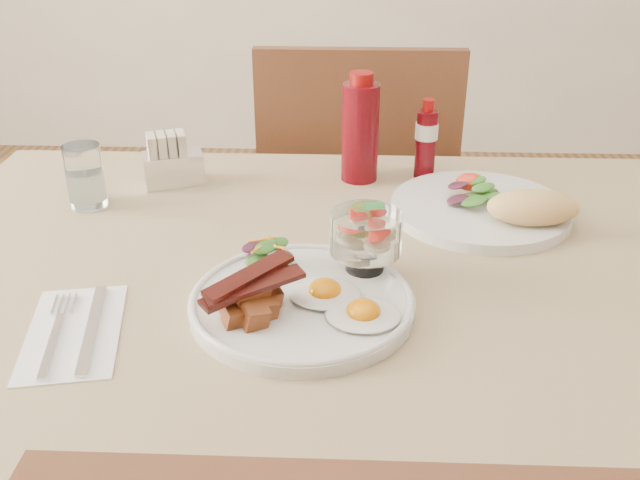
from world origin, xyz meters
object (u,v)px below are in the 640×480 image
sugar_caddy (172,163)px  table (359,323)px  second_plate (492,207)px  main_plate (302,303)px  water_glass (86,180)px  hot_sauce_bottle (426,140)px  chair_far (355,212)px  ketchup_bottle (360,131)px  fruit_cup (366,233)px

sugar_caddy → table: bearing=-60.8°
sugar_caddy → second_plate: bearing=-31.6°
main_plate → water_glass: 0.47m
table → second_plate: size_ratio=4.73×
hot_sauce_bottle → sugar_caddy: hot_sauce_bottle is taller
chair_far → hot_sauce_bottle: size_ratio=6.62×
table → ketchup_bottle: ketchup_bottle is taller
main_plate → second_plate: second_plate is taller
fruit_cup → ketchup_bottle: size_ratio=0.50×
table → main_plate: main_plate is taller
table → sugar_caddy: size_ratio=11.85×
main_plate → second_plate: size_ratio=0.99×
main_plate → second_plate: 0.39m
chair_far → water_glass: 0.70m
fruit_cup → chair_far: bearing=90.4°
ketchup_bottle → water_glass: 0.46m
sugar_caddy → water_glass: bearing=-159.9°
chair_far → water_glass: size_ratio=9.09×
table → second_plate: (0.21, 0.17, 0.11)m
main_plate → ketchup_bottle: size_ratio=1.48×
hot_sauce_bottle → water_glass: bearing=-165.2°
main_plate → fruit_cup: (0.08, 0.08, 0.06)m
table → water_glass: size_ratio=13.01×
main_plate → chair_far: bearing=84.5°
hot_sauce_bottle → water_glass: (-0.55, -0.15, -0.02)m
main_plate → sugar_caddy: size_ratio=2.50×
table → chair_far: (0.00, 0.66, -0.14)m
main_plate → second_plate: bearing=44.3°
chair_far → second_plate: bearing=-67.4°
second_plate → water_glass: 0.65m
sugar_caddy → fruit_cup: bearing=-62.8°
fruit_cup → hot_sauce_bottle: bearing=73.1°
table → second_plate: bearing=39.7°
chair_far → main_plate: (-0.07, -0.77, 0.24)m
main_plate → water_glass: size_ratio=2.74×
main_plate → ketchup_bottle: (0.07, 0.43, 0.08)m
second_plate → sugar_caddy: (-0.53, 0.12, 0.02)m
main_plate → water_glass: water_glass is taller
chair_far → fruit_cup: size_ratio=9.80×
hot_sauce_bottle → fruit_cup: bearing=-106.9°
ketchup_bottle → hot_sauce_bottle: (0.11, 0.01, -0.02)m
hot_sauce_bottle → sugar_caddy: (-0.44, -0.05, -0.03)m
ketchup_bottle → hot_sauce_bottle: bearing=7.3°
table → fruit_cup: 0.16m
fruit_cup → water_glass: bearing=153.9°
table → sugar_caddy: (-0.32, 0.29, 0.13)m
table → fruit_cup: size_ratio=14.02×
sugar_caddy → ketchup_bottle: bearing=-12.7°
main_plate → hot_sauce_bottle: 0.48m
sugar_caddy → water_glass: size_ratio=1.10×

